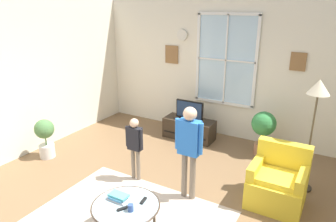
% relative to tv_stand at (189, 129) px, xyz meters
% --- Properties ---
extents(ground_plane, '(6.63, 6.94, 0.02)m').
position_rel_tv_stand_xyz_m(ground_plane, '(0.62, -2.60, -0.23)').
color(ground_plane, brown).
extents(back_wall, '(6.03, 0.17, 2.88)m').
position_rel_tv_stand_xyz_m(back_wall, '(0.62, 0.63, 1.23)').
color(back_wall, silver).
rests_on(back_wall, ground_plane).
extents(area_rug, '(2.55, 1.80, 0.01)m').
position_rel_tv_stand_xyz_m(area_rug, '(0.51, -2.82, -0.21)').
color(area_rug, '#C6B29E').
rests_on(area_rug, ground_plane).
extents(tv_stand, '(1.09, 0.46, 0.44)m').
position_rel_tv_stand_xyz_m(tv_stand, '(0.00, 0.00, 0.00)').
color(tv_stand, '#2D2319').
rests_on(tv_stand, ground_plane).
extents(television, '(0.61, 0.08, 0.41)m').
position_rel_tv_stand_xyz_m(television, '(0.00, -0.00, 0.44)').
color(television, '#4C4C4C').
rests_on(television, tv_stand).
extents(armchair, '(0.76, 0.74, 0.87)m').
position_rel_tv_stand_xyz_m(armchair, '(2.15, -1.44, 0.11)').
color(armchair, yellow).
rests_on(armchair, ground_plane).
extents(coffee_table, '(0.86, 0.86, 0.44)m').
position_rel_tv_stand_xyz_m(coffee_table, '(0.66, -3.08, 0.19)').
color(coffee_table, '#99B2B7').
rests_on(coffee_table, ground_plane).
extents(book_stack, '(0.27, 0.18, 0.08)m').
position_rel_tv_stand_xyz_m(book_stack, '(0.51, -3.03, 0.25)').
color(book_stack, silver).
rests_on(book_stack, coffee_table).
extents(cup, '(0.07, 0.07, 0.09)m').
position_rel_tv_stand_xyz_m(cup, '(0.78, -3.14, 0.26)').
color(cup, '#334C8C').
rests_on(cup, coffee_table).
extents(remote_near_books, '(0.10, 0.14, 0.02)m').
position_rel_tv_stand_xyz_m(remote_near_books, '(0.68, -3.17, 0.23)').
color(remote_near_books, black).
rests_on(remote_near_books, coffee_table).
extents(remote_near_cup, '(0.06, 0.14, 0.02)m').
position_rel_tv_stand_xyz_m(remote_near_cup, '(0.80, -2.91, 0.23)').
color(remote_near_cup, black).
rests_on(remote_near_cup, coffee_table).
extents(person_blue_shirt, '(0.43, 0.20, 1.44)m').
position_rel_tv_stand_xyz_m(person_blue_shirt, '(0.97, -1.97, 0.69)').
color(person_blue_shirt, '#726656').
rests_on(person_blue_shirt, ground_plane).
extents(person_black_shirt, '(0.33, 0.15, 1.08)m').
position_rel_tv_stand_xyz_m(person_black_shirt, '(-0.02, -1.94, 0.46)').
color(person_black_shirt, '#726656').
rests_on(person_black_shirt, ground_plane).
extents(potted_plant_by_window, '(0.46, 0.46, 0.87)m').
position_rel_tv_stand_xyz_m(potted_plant_by_window, '(1.55, 0.03, 0.34)').
color(potted_plant_by_window, '#9E6B4C').
rests_on(potted_plant_by_window, ground_plane).
extents(potted_plant_corner, '(0.36, 0.36, 0.76)m').
position_rel_tv_stand_xyz_m(potted_plant_corner, '(-1.95, -2.15, 0.22)').
color(potted_plant_corner, silver).
rests_on(potted_plant_corner, ground_plane).
extents(floor_lamp, '(0.32, 0.32, 1.78)m').
position_rel_tv_stand_xyz_m(floor_lamp, '(2.45, -0.84, 1.27)').
color(floor_lamp, black).
rests_on(floor_lamp, ground_plane).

